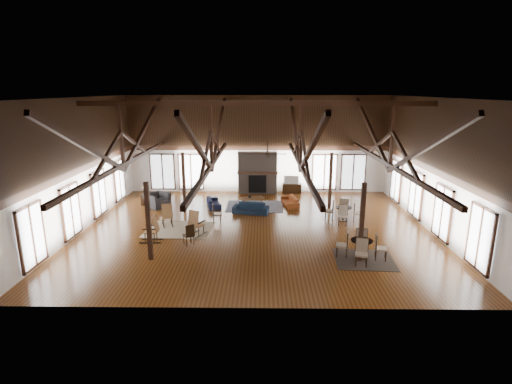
{
  "coord_description": "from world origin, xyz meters",
  "views": [
    {
      "loc": [
        0.24,
        -17.68,
        6.36
      ],
      "look_at": [
        -0.02,
        1.0,
        1.52
      ],
      "focal_mm": 28.0,
      "sensor_mm": 36.0,
      "label": 1
    }
  ],
  "objects_px": {
    "sofa_navy_front": "(251,208)",
    "tv_console": "(292,188)",
    "coffee_table": "(252,199)",
    "cafe_table_far": "(343,211)",
    "sofa_orange": "(290,201)",
    "cafe_table_near": "(361,246)",
    "armchair": "(157,200)",
    "sofa_navy_left": "(214,202)"
  },
  "relations": [
    {
      "from": "sofa_navy_front",
      "to": "armchair",
      "type": "xyz_separation_m",
      "value": [
        -5.22,
        1.11,
        0.11
      ]
    },
    {
      "from": "sofa_orange",
      "to": "armchair",
      "type": "distance_m",
      "value": 7.39
    },
    {
      "from": "coffee_table",
      "to": "armchair",
      "type": "height_order",
      "value": "armchair"
    },
    {
      "from": "sofa_navy_front",
      "to": "armchair",
      "type": "bearing_deg",
      "value": 178.95
    },
    {
      "from": "sofa_orange",
      "to": "cafe_table_far",
      "type": "relative_size",
      "value": 0.92
    },
    {
      "from": "coffee_table",
      "to": "sofa_navy_front",
      "type": "bearing_deg",
      "value": -113.35
    },
    {
      "from": "armchair",
      "to": "cafe_table_far",
      "type": "bearing_deg",
      "value": -67.43
    },
    {
      "from": "sofa_navy_front",
      "to": "cafe_table_near",
      "type": "height_order",
      "value": "cafe_table_near"
    },
    {
      "from": "armchair",
      "to": "cafe_table_near",
      "type": "distance_m",
      "value": 11.78
    },
    {
      "from": "sofa_navy_left",
      "to": "tv_console",
      "type": "bearing_deg",
      "value": -69.02
    },
    {
      "from": "cafe_table_near",
      "to": "sofa_orange",
      "type": "bearing_deg",
      "value": 107.57
    },
    {
      "from": "sofa_navy_front",
      "to": "cafe_table_far",
      "type": "height_order",
      "value": "cafe_table_far"
    },
    {
      "from": "sofa_orange",
      "to": "cafe_table_far",
      "type": "height_order",
      "value": "cafe_table_far"
    },
    {
      "from": "sofa_navy_left",
      "to": "armchair",
      "type": "distance_m",
      "value": 3.13
    },
    {
      "from": "sofa_navy_front",
      "to": "sofa_navy_left",
      "type": "distance_m",
      "value": 2.41
    },
    {
      "from": "sofa_orange",
      "to": "tv_console",
      "type": "bearing_deg",
      "value": 163.33
    },
    {
      "from": "sofa_orange",
      "to": "coffee_table",
      "type": "relative_size",
      "value": 1.23
    },
    {
      "from": "sofa_navy_left",
      "to": "cafe_table_near",
      "type": "distance_m",
      "value": 9.46
    },
    {
      "from": "sofa_orange",
      "to": "coffee_table",
      "type": "distance_m",
      "value": 2.12
    },
    {
      "from": "sofa_navy_front",
      "to": "sofa_orange",
      "type": "bearing_deg",
      "value": 45.37
    },
    {
      "from": "sofa_navy_left",
      "to": "cafe_table_far",
      "type": "height_order",
      "value": "cafe_table_far"
    },
    {
      "from": "coffee_table",
      "to": "cafe_table_near",
      "type": "height_order",
      "value": "cafe_table_near"
    },
    {
      "from": "cafe_table_near",
      "to": "sofa_navy_left",
      "type": "bearing_deg",
      "value": 133.6
    },
    {
      "from": "sofa_navy_left",
      "to": "armchair",
      "type": "bearing_deg",
      "value": 77.77
    },
    {
      "from": "armchair",
      "to": "cafe_table_far",
      "type": "distance_m",
      "value": 10.1
    },
    {
      "from": "armchair",
      "to": "tv_console",
      "type": "bearing_deg",
      "value": -31.76
    },
    {
      "from": "sofa_orange",
      "to": "armchair",
      "type": "bearing_deg",
      "value": -97.6
    },
    {
      "from": "coffee_table",
      "to": "cafe_table_far",
      "type": "xyz_separation_m",
      "value": [
        4.57,
        -2.49,
        0.05
      ]
    },
    {
      "from": "sofa_orange",
      "to": "sofa_navy_left",
      "type": "bearing_deg",
      "value": -96.55
    },
    {
      "from": "coffee_table",
      "to": "cafe_table_far",
      "type": "relative_size",
      "value": 0.75
    },
    {
      "from": "sofa_navy_front",
      "to": "sofa_orange",
      "type": "distance_m",
      "value": 2.62
    },
    {
      "from": "sofa_navy_front",
      "to": "cafe_table_far",
      "type": "distance_m",
      "value": 4.77
    },
    {
      "from": "sofa_navy_front",
      "to": "coffee_table",
      "type": "distance_m",
      "value": 1.37
    },
    {
      "from": "cafe_table_near",
      "to": "tv_console",
      "type": "height_order",
      "value": "cafe_table_near"
    },
    {
      "from": "sofa_orange",
      "to": "cafe_table_near",
      "type": "bearing_deg",
      "value": 7.05
    },
    {
      "from": "cafe_table_near",
      "to": "cafe_table_far",
      "type": "height_order",
      "value": "cafe_table_near"
    },
    {
      "from": "coffee_table",
      "to": "tv_console",
      "type": "bearing_deg",
      "value": 30.14
    },
    {
      "from": "sofa_orange",
      "to": "tv_console",
      "type": "xyz_separation_m",
      "value": [
        0.31,
        2.87,
        0.04
      ]
    },
    {
      "from": "coffee_table",
      "to": "cafe_table_far",
      "type": "distance_m",
      "value": 5.21
    },
    {
      "from": "sofa_navy_front",
      "to": "tv_console",
      "type": "xyz_separation_m",
      "value": [
        2.47,
        4.35,
        0.02
      ]
    },
    {
      "from": "coffee_table",
      "to": "armchair",
      "type": "bearing_deg",
      "value": 161.84
    },
    {
      "from": "sofa_navy_front",
      "to": "sofa_orange",
      "type": "relative_size",
      "value": 1.07
    }
  ]
}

